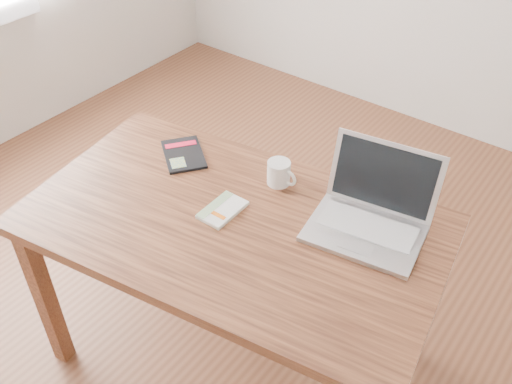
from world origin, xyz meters
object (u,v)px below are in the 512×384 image
Objects in this scene: desk at (233,239)px; coffee_mug at (279,173)px; white_guidebook at (223,210)px; black_guidebook at (184,154)px; laptop at (371,213)px.

coffee_mug is at bearing 78.56° from desk.
white_guidebook is 0.65× the size of black_guidebook.
coffee_mug reaches higher than desk.
laptop is at bearing 24.74° from desk.
desk is at bearing -87.61° from coffee_mug.
white_guidebook is at bearing -159.95° from laptop.
coffee_mug is at bearing 74.96° from white_guidebook.
black_guidebook is (-0.32, 0.15, -0.00)m from white_guidebook.
white_guidebook is 0.35m from black_guidebook.
desk is 3.68× the size of laptop.
desk is at bearing -155.55° from laptop.
white_guidebook reaches higher than black_guidebook.
laptop reaches higher than white_guidebook.
laptop is 0.36m from coffee_mug.
desk is 9.03× the size of white_guidebook.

